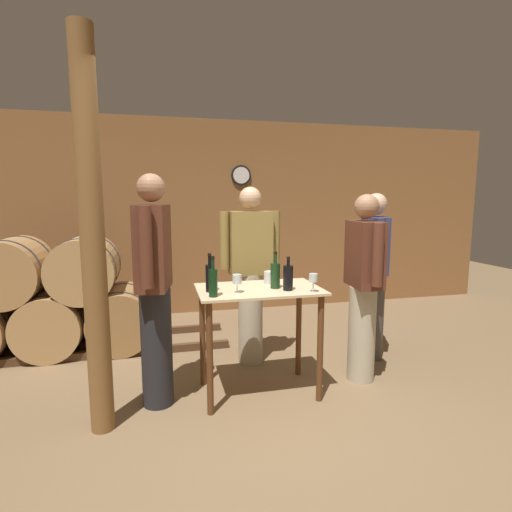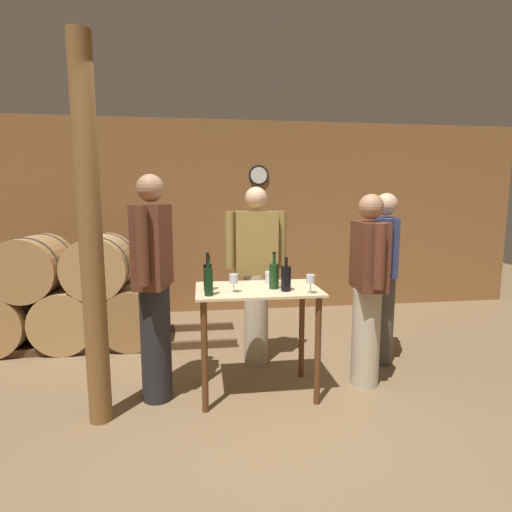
% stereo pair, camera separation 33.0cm
% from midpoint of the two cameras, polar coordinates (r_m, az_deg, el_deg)
% --- Properties ---
extents(ground_plane, '(14.00, 14.00, 0.00)m').
position_cam_midpoint_polar(ground_plane, '(3.21, 1.50, -22.13)').
color(ground_plane, brown).
extents(back_wall, '(8.40, 0.08, 2.70)m').
position_cam_midpoint_polar(back_wall, '(5.74, -6.34, 5.48)').
color(back_wall, brown).
rests_on(back_wall, ground_plane).
extents(barrel_rack, '(3.63, 0.75, 1.24)m').
position_cam_midpoint_polar(barrel_rack, '(4.79, -28.94, -5.80)').
color(barrel_rack, '#4C331E').
rests_on(barrel_rack, ground_plane).
extents(tasting_table, '(1.00, 0.62, 0.90)m').
position_cam_midpoint_polar(tasting_table, '(3.30, -2.48, -7.94)').
color(tasting_table, beige).
rests_on(tasting_table, ground_plane).
extents(wooden_post, '(0.16, 0.16, 2.70)m').
position_cam_midpoint_polar(wooden_post, '(2.92, -25.38, 2.11)').
color(wooden_post, brown).
rests_on(wooden_post, ground_plane).
extents(wine_bottle_far_left, '(0.07, 0.07, 0.30)m').
position_cam_midpoint_polar(wine_bottle_far_left, '(3.14, -9.62, -3.00)').
color(wine_bottle_far_left, black).
rests_on(wine_bottle_far_left, tasting_table).
extents(wine_bottle_left, '(0.07, 0.07, 0.30)m').
position_cam_midpoint_polar(wine_bottle_left, '(2.98, -9.32, -3.64)').
color(wine_bottle_left, black).
rests_on(wine_bottle_left, tasting_table).
extents(wine_bottle_center, '(0.08, 0.08, 0.30)m').
position_cam_midpoint_polar(wine_bottle_center, '(3.22, -0.15, -2.72)').
color(wine_bottle_center, '#193819').
rests_on(wine_bottle_center, tasting_table).
extents(wine_bottle_right, '(0.08, 0.08, 0.27)m').
position_cam_midpoint_polar(wine_bottle_right, '(3.15, 1.63, -3.07)').
color(wine_bottle_right, black).
rests_on(wine_bottle_right, tasting_table).
extents(wine_glass_near_left, '(0.07, 0.07, 0.15)m').
position_cam_midpoint_polar(wine_glass_near_left, '(3.07, -5.81, -3.40)').
color(wine_glass_near_left, silver).
rests_on(wine_glass_near_left, tasting_table).
extents(wine_glass_near_center, '(0.07, 0.07, 0.15)m').
position_cam_midpoint_polar(wine_glass_near_center, '(3.09, 5.18, -3.25)').
color(wine_glass_near_center, silver).
rests_on(wine_glass_near_center, tasting_table).
extents(ice_bucket, '(0.12, 0.12, 0.10)m').
position_cam_midpoint_polar(ice_bucket, '(3.42, -0.61, -3.10)').
color(ice_bucket, silver).
rests_on(ice_bucket, tasting_table).
extents(person_host, '(0.25, 0.59, 1.66)m').
position_cam_midpoint_polar(person_host, '(3.58, 12.60, -3.99)').
color(person_host, '#B7AD93').
rests_on(person_host, ground_plane).
extents(person_visitor_with_scarf, '(0.34, 0.56, 1.67)m').
position_cam_midpoint_polar(person_visitor_with_scarf, '(4.11, 14.24, -2.36)').
color(person_visitor_with_scarf, '#4C4742').
rests_on(person_visitor_with_scarf, ground_plane).
extents(person_visitor_bearded, '(0.29, 0.58, 1.80)m').
position_cam_midpoint_polar(person_visitor_bearded, '(3.19, -17.23, -4.11)').
color(person_visitor_bearded, '#232328').
rests_on(person_visitor_bearded, ground_plane).
extents(person_visitor_near_door, '(0.59, 0.24, 1.73)m').
position_cam_midpoint_polar(person_visitor_near_door, '(3.88, -3.25, -2.24)').
color(person_visitor_near_door, '#B7AD93').
rests_on(person_visitor_near_door, ground_plane).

